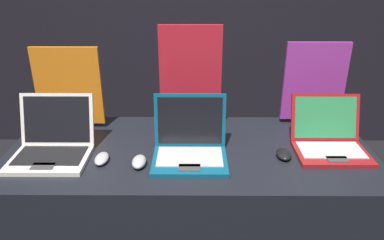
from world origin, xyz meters
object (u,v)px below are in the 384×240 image
Objects in this scene: mouse_middle at (139,162)px; promo_stand_middle at (191,82)px; mouse_back at (284,154)px; promo_stand_back at (314,86)px; laptop_front at (53,143)px; laptop_back at (329,139)px; promo_stand_front at (69,90)px; mouse_front at (102,159)px; laptop_middle at (190,145)px.

promo_stand_middle reaches higher than mouse_middle.
mouse_back is 0.24× the size of promo_stand_back.
promo_stand_middle reaches higher than laptop_front.
laptop_back is 3.10× the size of mouse_back.
laptop_front reaches higher than mouse_middle.
laptop_front is at bearing -90.00° from promo_stand_front.
mouse_front is 0.26× the size of promo_stand_front.
laptop_middle is 0.65m from laptop_back.
promo_stand_back is at bearing 27.97° from mouse_middle.
laptop_middle is 0.24m from mouse_middle.
laptop_back reaches higher than mouse_back.
laptop_middle is 1.01× the size of laptop_back.
laptop_middle is (0.63, -0.01, 0.00)m from laptop_front.
promo_stand_front is 4.11× the size of mouse_back.
laptop_front is 0.24m from mouse_front.
laptop_back is (0.65, -0.22, -0.20)m from promo_stand_middle.
laptop_back is 0.74× the size of promo_stand_back.
laptop_back is 0.35m from promo_stand_back.
mouse_back is at bearing -0.33° from laptop_middle.
promo_stand_front is 0.63m from promo_stand_middle.
laptop_middle is at bearing -149.31° from promo_stand_back.
mouse_front and mouse_back have the same top height.
mouse_front is 1.02× the size of mouse_middle.
promo_stand_middle is 0.65m from promo_stand_back.
promo_stand_front is 0.97× the size of promo_stand_back.
mouse_front is (0.23, -0.06, -0.04)m from laptop_front.
promo_stand_back is (1.04, 0.43, 0.20)m from mouse_front.
promo_stand_back is at bearing 59.98° from mouse_back.
mouse_back is (1.05, -0.02, -0.04)m from laptop_front.
promo_stand_front is at bearing 122.50° from mouse_front.
laptop_back is at bearing 18.08° from mouse_back.
promo_stand_middle reaches higher than promo_stand_front.
laptop_front is at bearing -177.42° from laptop_back.
mouse_front is 0.40m from laptop_middle.
laptop_back is at bearing 6.42° from mouse_front.
laptop_middle reaches higher than laptop_back.
mouse_front is 0.34× the size of laptop_back.
mouse_back is at bearing -17.03° from promo_stand_front.
mouse_front is at bearing -173.58° from laptop_back.
promo_stand_back is at bearing 2.90° from promo_stand_front.
promo_stand_front is 3.96× the size of mouse_middle.
laptop_back is (1.27, -0.25, -0.15)m from promo_stand_front.
mouse_middle is 0.88m from laptop_back.
promo_stand_back is (1.27, 0.37, 0.15)m from laptop_front.
mouse_back is (0.42, -0.30, -0.24)m from promo_stand_middle.
laptop_back is (0.65, 0.07, -0.01)m from laptop_middle.
laptop_middle is (0.39, 0.05, 0.05)m from mouse_front.
mouse_front is at bearing 169.50° from mouse_middle.
laptop_front is 0.42m from mouse_middle.
laptop_middle is 3.14× the size of mouse_back.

